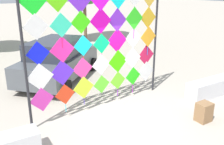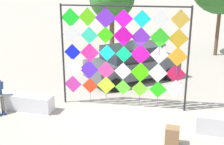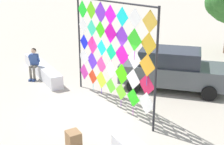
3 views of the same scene
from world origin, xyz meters
TOP-DOWN VIEW (x-y plane):
  - ground at (0.00, 0.00)m, footprint 120.00×120.00m
  - kite_display_rack at (-0.14, 0.94)m, footprint 4.59×0.50m
  - parked_car at (-0.43, 4.02)m, footprint 4.37×4.33m
  - cardboard_box_large at (1.85, -1.35)m, footprint 0.41×0.35m

SIDE VIEW (x-z plane):
  - ground at x=0.00m, z-range 0.00..0.00m
  - cardboard_box_large at x=1.85m, z-range 0.00..0.55m
  - parked_car at x=-0.43m, z-range 0.01..1.68m
  - kite_display_rack at x=-0.14m, z-range 0.27..4.05m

